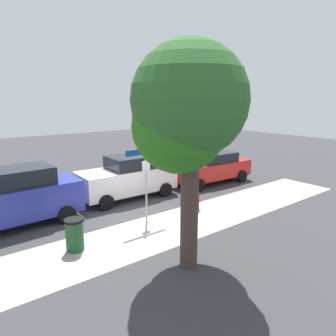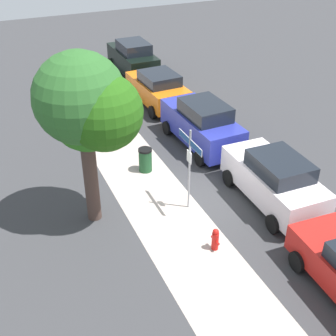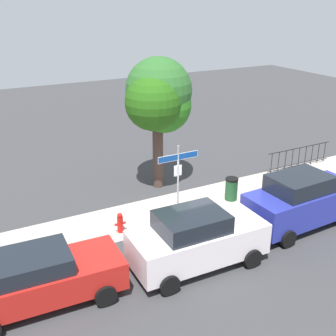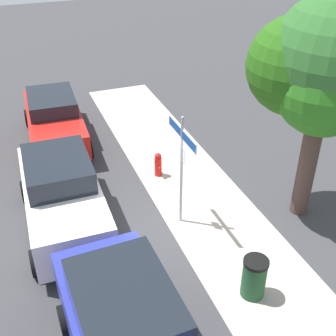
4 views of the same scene
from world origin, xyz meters
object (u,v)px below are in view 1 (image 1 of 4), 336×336
Objects in this scene: shade_tree at (187,112)px; trash_bin at (74,235)px; street_sign at (146,166)px; fire_hydrant at (197,201)px; car_red at (211,167)px; car_white at (128,177)px; car_blue at (14,198)px.

shade_tree is 5.93× the size of trash_bin.
street_sign is 2.89m from fire_hydrant.
fire_hydrant is at bearing 39.72° from car_red.
car_white reaches higher than trash_bin.
car_blue is at bearing 1.85° from car_red.
fire_hydrant is (-3.07, -2.86, -3.72)m from shade_tree.
car_white is (4.80, -0.50, 0.12)m from car_red.
car_blue is at bearing -71.94° from trash_bin.
car_blue is (3.88, -2.51, -1.07)m from street_sign.
street_sign is 3.73m from shade_tree.
car_blue reaches higher than car_white.
car_blue is 6.79m from fire_hydrant.
street_sign is at bearing -170.23° from trash_bin.
street_sign is 0.53× the size of shade_tree.
street_sign is 3.23m from car_white.
car_white is 4.50× the size of trash_bin.
shade_tree is at bearing 129.89° from trash_bin.
car_blue is 5.87× the size of fire_hydrant.
car_red is at bearing -157.37° from street_sign.
trash_bin is (3.82, 3.38, -0.47)m from car_white.
car_white is 4.81m from car_blue.
street_sign is at bearing 145.07° from car_blue.
car_red is (-5.72, -2.39, -1.26)m from street_sign.
shade_tree is at bearing 76.09° from street_sign.
shade_tree reaches higher than trash_bin.
car_white is at bearing -105.76° from shade_tree.
car_red is (-6.48, -5.44, -3.26)m from shade_tree.
fire_hydrant is at bearing 154.34° from car_blue.
car_blue is 3.21m from trash_bin.
car_red is at bearing -139.97° from shade_tree.
car_red is 9.10m from trash_bin.
car_red is at bearing 175.23° from car_white.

